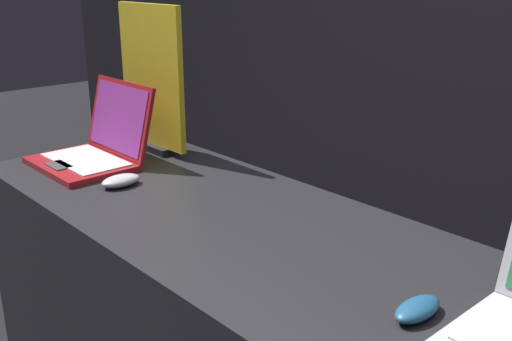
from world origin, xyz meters
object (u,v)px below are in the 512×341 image
Objects in this scene: mouse_front at (121,181)px; mouse_back at (418,309)px; laptop_front at (96,145)px; promo_stand_front at (152,82)px.

mouse_front reaches higher than mouse_back.
mouse_front is 1.02× the size of mouse_back.
laptop_front is 2.87× the size of mouse_front.
promo_stand_front reaches higher than laptop_front.
laptop_front is 0.26m from mouse_front.
mouse_front is at bearing -48.86° from promo_stand_front.
mouse_back is at bearing -0.62° from laptop_front.
mouse_front is 0.24× the size of promo_stand_front.
laptop_front reaches higher than mouse_front.
promo_stand_front is (-0.25, 0.28, 0.22)m from mouse_front.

